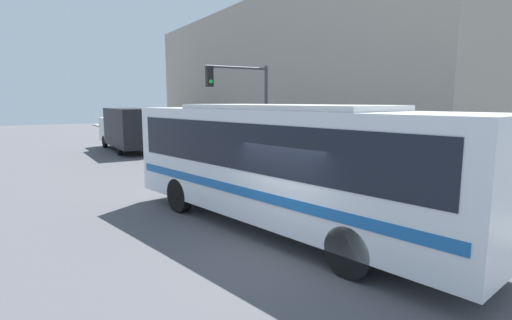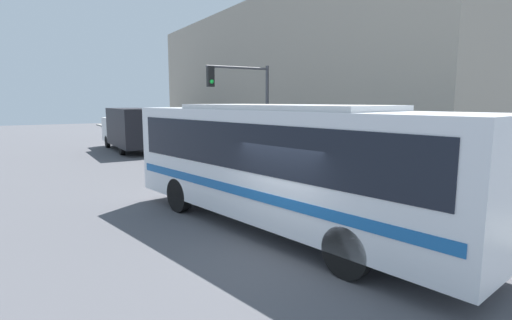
# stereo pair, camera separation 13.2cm
# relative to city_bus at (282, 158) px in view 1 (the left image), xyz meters

# --- Properties ---
(ground_plane) EXTENTS (120.00, 120.00, 0.00)m
(ground_plane) POSITION_rel_city_bus_xyz_m (-0.71, -1.48, -1.98)
(ground_plane) COLOR #515156
(sidewalk) EXTENTS (2.92, 70.00, 0.14)m
(sidewalk) POSITION_rel_city_bus_xyz_m (5.26, 18.52, -1.90)
(sidewalk) COLOR gray
(sidewalk) RESTS_ON ground_plane
(building_facade) EXTENTS (6.00, 29.43, 9.68)m
(building_facade) POSITION_rel_city_bus_xyz_m (9.72, 14.24, 2.86)
(building_facade) COLOR #9E9384
(building_facade) RESTS_ON ground_plane
(city_bus) EXTENTS (4.57, 11.29, 3.40)m
(city_bus) POSITION_rel_city_bus_xyz_m (0.00, 0.00, 0.00)
(city_bus) COLOR silver
(city_bus) RESTS_ON ground_plane
(delivery_truck) EXTENTS (2.25, 8.24, 3.00)m
(delivery_truck) POSITION_rel_city_bus_xyz_m (0.64, 19.87, -0.34)
(delivery_truck) COLOR black
(delivery_truck) RESTS_ON ground_plane
(fire_hydrant) EXTENTS (0.25, 0.33, 0.74)m
(fire_hydrant) POSITION_rel_city_bus_xyz_m (4.39, 4.00, -1.46)
(fire_hydrant) COLOR #999999
(fire_hydrant) RESTS_ON sidewalk
(traffic_light_pole) EXTENTS (3.28, 0.35, 5.03)m
(traffic_light_pole) POSITION_rel_city_bus_xyz_m (3.39, 7.89, 1.64)
(traffic_light_pole) COLOR #47474C
(traffic_light_pole) RESTS_ON sidewalk
(parking_meter) EXTENTS (0.14, 0.14, 1.36)m
(parking_meter) POSITION_rel_city_bus_xyz_m (4.39, 8.54, -0.91)
(parking_meter) COLOR #47474C
(parking_meter) RESTS_ON sidewalk
(pedestrian_near_corner) EXTENTS (0.34, 0.34, 1.68)m
(pedestrian_near_corner) POSITION_rel_city_bus_xyz_m (5.12, 10.50, -0.98)
(pedestrian_near_corner) COLOR #47382D
(pedestrian_near_corner) RESTS_ON sidewalk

